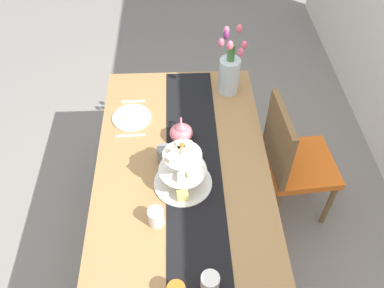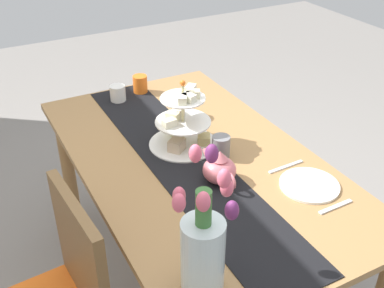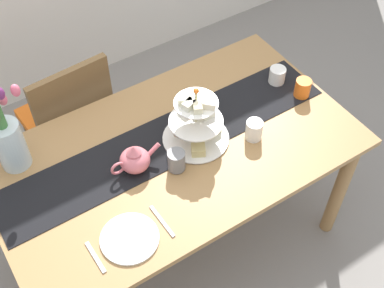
{
  "view_description": "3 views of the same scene",
  "coord_description": "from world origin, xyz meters",
  "views": [
    {
      "loc": [
        1.34,
        -0.01,
        2.43
      ],
      "look_at": [
        -0.07,
        0.05,
        0.86
      ],
      "focal_mm": 37.45,
      "sensor_mm": 36.0,
      "label": 1
    },
    {
      "loc": [
        -1.46,
        0.79,
        1.85
      ],
      "look_at": [
        0.03,
        0.0,
        0.82
      ],
      "focal_mm": 44.06,
      "sensor_mm": 36.0,
      "label": 2
    },
    {
      "loc": [
        -0.72,
        -1.26,
        2.49
      ],
      "look_at": [
        0.04,
        -0.08,
        0.85
      ],
      "focal_mm": 47.49,
      "sensor_mm": 36.0,
      "label": 3
    }
  ],
  "objects": [
    {
      "name": "ground_plane",
      "position": [
        0.0,
        0.0,
        0.0
      ],
      "size": [
        8.0,
        8.0,
        0.0
      ],
      "primitive_type": "plane",
      "color": "gray"
    },
    {
      "name": "dining_table",
      "position": [
        0.0,
        0.0,
        0.66
      ],
      "size": [
        1.62,
        0.93,
        0.77
      ],
      "color": "#A37747",
      "rests_on": "ground_plane"
    },
    {
      "name": "table_runner",
      "position": [
        0.0,
        0.06,
        0.77
      ],
      "size": [
        1.58,
        0.29,
        0.0
      ],
      "primitive_type": "cube",
      "color": "black",
      "rests_on": "dining_table"
    },
    {
      "name": "tiered_cake_stand",
      "position": [
        0.11,
        -0.0,
        0.87
      ],
      "size": [
        0.3,
        0.3,
        0.3
      ],
      "color": "beige",
      "rests_on": "table_runner"
    },
    {
      "name": "teapot",
      "position": [
        -0.2,
        0.0,
        0.82
      ],
      "size": [
        0.24,
        0.13,
        0.14
      ],
      "color": "#D66B75",
      "rests_on": "table_runner"
    },
    {
      "name": "tulip_vase",
      "position": [
        -0.61,
        0.31,
        0.92
      ],
      "size": [
        0.23,
        0.17,
        0.46
      ],
      "color": "silver",
      "rests_on": "dining_table"
    },
    {
      "name": "cream_jug",
      "position": [
        0.66,
        0.1,
        0.81
      ],
      "size": [
        0.08,
        0.08,
        0.08
      ],
      "primitive_type": "cylinder",
      "color": "white",
      "rests_on": "dining_table"
    },
    {
      "name": "dinner_plate_left",
      "position": [
        -0.38,
        -0.29,
        0.77
      ],
      "size": [
        0.23,
        0.23,
        0.01
      ],
      "primitive_type": "cylinder",
      "color": "white",
      "rests_on": "dining_table"
    },
    {
      "name": "fork_left",
      "position": [
        -0.53,
        -0.29,
        0.77
      ],
      "size": [
        0.02,
        0.15,
        0.01
      ],
      "primitive_type": "cube",
      "rotation": [
        0.0,
        0.0,
        0.02
      ],
      "color": "silver",
      "rests_on": "dining_table"
    },
    {
      "name": "knife_left",
      "position": [
        -0.24,
        -0.29,
        0.77
      ],
      "size": [
        0.02,
        0.17,
        0.01
      ],
      "primitive_type": "cube",
      "rotation": [
        0.0,
        0.0,
        0.03
      ],
      "color": "silver",
      "rests_on": "dining_table"
    },
    {
      "name": "mug_grey",
      "position": [
        -0.05,
        -0.09,
        0.82
      ],
      "size": [
        0.08,
        0.08,
        0.09
      ],
      "primitive_type": "cylinder",
      "color": "slate",
      "rests_on": "table_runner"
    },
    {
      "name": "mug_white_text",
      "position": [
        0.33,
        -0.13,
        0.81
      ],
      "size": [
        0.08,
        0.08,
        0.09
      ],
      "primitive_type": "cylinder",
      "color": "white",
      "rests_on": "dining_table"
    },
    {
      "name": "mug_orange",
      "position": [
        0.7,
        -0.04,
        0.81
      ],
      "size": [
        0.08,
        0.08,
        0.09
      ],
      "primitive_type": "cylinder",
      "color": "orange",
      "rests_on": "dining_table"
    }
  ]
}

